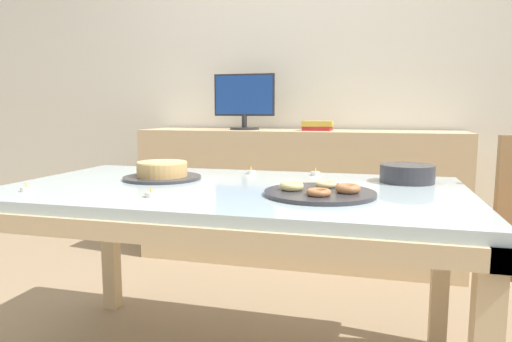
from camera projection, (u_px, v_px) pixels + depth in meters
The scene contains 12 objects.
wall_back at pixel (305, 73), 3.28m from camera, with size 8.00×0.10×2.60m, color silver.
dining_table at pixel (232, 208), 1.72m from camera, with size 1.73×0.96×0.75m.
sideboard at pixel (297, 196), 3.10m from camera, with size 2.14×0.44×0.90m.
computer_monitor at pixel (244, 102), 3.11m from camera, with size 0.42×0.20×0.38m.
book_stack at pixel (318, 126), 3.00m from camera, with size 0.20×0.17×0.06m.
cake_chocolate_round at pixel (162, 172), 1.88m from camera, with size 0.32×0.32×0.07m.
pastry_platter at pixel (320, 192), 1.52m from camera, with size 0.37×0.37×0.04m.
plate_stack at pixel (407, 174), 1.79m from camera, with size 0.21×0.21×0.07m.
tealight_right_edge at pixel (26, 188), 1.60m from camera, with size 0.04×0.04×0.04m.
tealight_near_cakes at pixel (251, 172), 2.03m from camera, with size 0.04×0.04×0.04m.
tealight_left_edge at pixel (315, 173), 1.99m from camera, with size 0.04×0.04×0.04m.
tealight_centre at pixel (151, 194), 1.49m from camera, with size 0.04×0.04×0.04m.
Camera 1 is at (0.52, -1.60, 1.03)m, focal length 32.00 mm.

